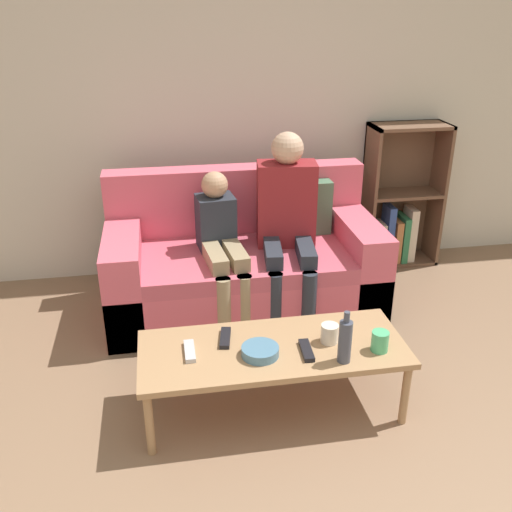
{
  "coord_description": "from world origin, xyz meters",
  "views": [
    {
      "loc": [
        -0.51,
        -1.01,
        1.9
      ],
      "look_at": [
        -0.02,
        1.76,
        0.61
      ],
      "focal_mm": 40.0,
      "sensor_mm": 36.0,
      "label": 1
    }
  ],
  "objects_px": {
    "person_child": "(221,241)",
    "tv_remote_2": "(306,350)",
    "tv_remote_1": "(225,338)",
    "bottle": "(345,341)",
    "couch": "(243,265)",
    "coffee_table": "(273,352)",
    "cup_far": "(330,333)",
    "tv_remote_0": "(190,351)",
    "cup_near": "(380,341)",
    "bookshelf": "(397,209)",
    "snack_bowl": "(260,351)",
    "person_adult": "(287,213)"
  },
  "relations": [
    {
      "from": "tv_remote_0",
      "to": "couch",
      "type": "bearing_deg",
      "value": 68.39
    },
    {
      "from": "coffee_table",
      "to": "couch",
      "type": "bearing_deg",
      "value": 88.86
    },
    {
      "from": "cup_far",
      "to": "tv_remote_2",
      "type": "bearing_deg",
      "value": -152.31
    },
    {
      "from": "tv_remote_1",
      "to": "bookshelf",
      "type": "bearing_deg",
      "value": 54.69
    },
    {
      "from": "couch",
      "to": "tv_remote_0",
      "type": "xyz_separation_m",
      "value": [
        -0.42,
        -1.06,
        0.08
      ]
    },
    {
      "from": "tv_remote_1",
      "to": "snack_bowl",
      "type": "bearing_deg",
      "value": -37.62
    },
    {
      "from": "tv_remote_1",
      "to": "cup_far",
      "type": "bearing_deg",
      "value": -1.71
    },
    {
      "from": "bottle",
      "to": "snack_bowl",
      "type": "bearing_deg",
      "value": 163.55
    },
    {
      "from": "cup_far",
      "to": "snack_bowl",
      "type": "relative_size",
      "value": 0.53
    },
    {
      "from": "person_child",
      "to": "person_adult",
      "type": "bearing_deg",
      "value": 0.67
    },
    {
      "from": "bookshelf",
      "to": "person_child",
      "type": "bearing_deg",
      "value": -156.05
    },
    {
      "from": "couch",
      "to": "cup_near",
      "type": "relative_size",
      "value": 17.06
    },
    {
      "from": "bookshelf",
      "to": "tv_remote_2",
      "type": "bearing_deg",
      "value": -124.48
    },
    {
      "from": "cup_near",
      "to": "snack_bowl",
      "type": "relative_size",
      "value": 0.57
    },
    {
      "from": "person_adult",
      "to": "cup_far",
      "type": "bearing_deg",
      "value": -83.59
    },
    {
      "from": "person_adult",
      "to": "person_child",
      "type": "distance_m",
      "value": 0.45
    },
    {
      "from": "bookshelf",
      "to": "cup_near",
      "type": "relative_size",
      "value": 10.58
    },
    {
      "from": "couch",
      "to": "coffee_table",
      "type": "relative_size",
      "value": 1.34
    },
    {
      "from": "coffee_table",
      "to": "tv_remote_0",
      "type": "bearing_deg",
      "value": 177.97
    },
    {
      "from": "person_child",
      "to": "cup_near",
      "type": "height_order",
      "value": "person_child"
    },
    {
      "from": "tv_remote_2",
      "to": "couch",
      "type": "bearing_deg",
      "value": 99.52
    },
    {
      "from": "coffee_table",
      "to": "cup_near",
      "type": "distance_m",
      "value": 0.51
    },
    {
      "from": "couch",
      "to": "tv_remote_1",
      "type": "distance_m",
      "value": 1.01
    },
    {
      "from": "coffee_table",
      "to": "tv_remote_0",
      "type": "distance_m",
      "value": 0.4
    },
    {
      "from": "person_child",
      "to": "tv_remote_2",
      "type": "xyz_separation_m",
      "value": [
        0.28,
        -1.02,
        -0.15
      ]
    },
    {
      "from": "coffee_table",
      "to": "tv_remote_0",
      "type": "height_order",
      "value": "tv_remote_0"
    },
    {
      "from": "cup_far",
      "to": "person_child",
      "type": "bearing_deg",
      "value": 113.47
    },
    {
      "from": "cup_near",
      "to": "snack_bowl",
      "type": "bearing_deg",
      "value": 174.35
    },
    {
      "from": "cup_far",
      "to": "tv_remote_1",
      "type": "distance_m",
      "value": 0.51
    },
    {
      "from": "person_adult",
      "to": "person_child",
      "type": "height_order",
      "value": "person_adult"
    },
    {
      "from": "bookshelf",
      "to": "snack_bowl",
      "type": "height_order",
      "value": "bookshelf"
    },
    {
      "from": "coffee_table",
      "to": "cup_near",
      "type": "relative_size",
      "value": 12.72
    },
    {
      "from": "person_adult",
      "to": "snack_bowl",
      "type": "bearing_deg",
      "value": -101.84
    },
    {
      "from": "cup_near",
      "to": "tv_remote_0",
      "type": "xyz_separation_m",
      "value": [
        -0.89,
        0.13,
        -0.04
      ]
    },
    {
      "from": "couch",
      "to": "bottle",
      "type": "relative_size",
      "value": 6.62
    },
    {
      "from": "tv_remote_1",
      "to": "bottle",
      "type": "height_order",
      "value": "bottle"
    },
    {
      "from": "person_adult",
      "to": "tv_remote_1",
      "type": "height_order",
      "value": "person_adult"
    },
    {
      "from": "tv_remote_1",
      "to": "bottle",
      "type": "relative_size",
      "value": 0.68
    },
    {
      "from": "person_adult",
      "to": "snack_bowl",
      "type": "distance_m",
      "value": 1.15
    },
    {
      "from": "person_child",
      "to": "tv_remote_1",
      "type": "relative_size",
      "value": 5.26
    },
    {
      "from": "coffee_table",
      "to": "snack_bowl",
      "type": "relative_size",
      "value": 7.25
    },
    {
      "from": "coffee_table",
      "to": "tv_remote_2",
      "type": "bearing_deg",
      "value": -26.9
    },
    {
      "from": "tv_remote_0",
      "to": "tv_remote_2",
      "type": "distance_m",
      "value": 0.55
    },
    {
      "from": "cup_far",
      "to": "bottle",
      "type": "relative_size",
      "value": 0.36
    },
    {
      "from": "bookshelf",
      "to": "bottle",
      "type": "height_order",
      "value": "bookshelf"
    },
    {
      "from": "cup_near",
      "to": "tv_remote_2",
      "type": "xyz_separation_m",
      "value": [
        -0.34,
        0.04,
        -0.04
      ]
    },
    {
      "from": "bookshelf",
      "to": "cup_near",
      "type": "distance_m",
      "value": 1.87
    },
    {
      "from": "bottle",
      "to": "person_child",
      "type": "bearing_deg",
      "value": 111.2
    },
    {
      "from": "cup_near",
      "to": "person_child",
      "type": "bearing_deg",
      "value": 120.49
    },
    {
      "from": "coffee_table",
      "to": "person_child",
      "type": "bearing_deg",
      "value": 98.18
    }
  ]
}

